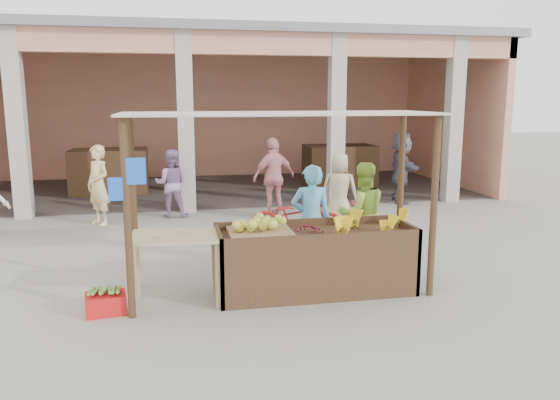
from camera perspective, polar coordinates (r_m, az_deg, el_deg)
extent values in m
plane|color=gray|center=(7.37, -0.21, -9.73)|extent=(60.00, 60.00, 0.00)
cube|color=tan|center=(18.24, -7.16, 8.79)|extent=(14.00, 0.20, 4.00)
cube|color=tan|center=(17.36, 17.22, 8.31)|extent=(0.20, 6.00, 4.00)
cube|color=tan|center=(12.56, -5.36, 16.01)|extent=(14.00, 0.30, 0.50)
cube|color=slate|center=(15.41, -6.53, 16.29)|extent=(14.40, 6.40, 0.20)
cube|color=beige|center=(12.84, -25.76, 7.08)|extent=(0.35, 0.35, 4.00)
cube|color=beige|center=(12.45, -9.84, 7.89)|extent=(0.35, 0.35, 4.00)
cube|color=beige|center=(13.02, 5.90, 8.10)|extent=(0.35, 0.35, 4.00)
cube|color=beige|center=(14.19, 17.68, 7.87)|extent=(0.35, 0.35, 4.00)
cube|color=#4C301E|center=(15.50, -17.38, 2.87)|extent=(2.00, 1.20, 1.20)
cube|color=#4C301E|center=(16.14, 6.24, 3.59)|extent=(2.00, 1.20, 1.20)
cube|color=#4C301E|center=(7.35, 3.64, -6.53)|extent=(2.60, 0.95, 0.80)
cylinder|color=#4C301E|center=(6.50, -15.65, -2.11)|extent=(0.09, 0.09, 2.35)
cylinder|color=#4C301E|center=(7.26, 15.78, -0.81)|extent=(0.09, 0.09, 2.35)
cylinder|color=#4C301E|center=(7.53, -15.07, -0.37)|extent=(0.09, 0.09, 2.35)
cylinder|color=#4C301E|center=(8.19, 12.47, 0.61)|extent=(0.09, 0.09, 2.35)
cube|color=beige|center=(7.00, 0.06, 9.04)|extent=(4.00, 1.35, 0.03)
cube|color=blue|center=(6.40, -14.84, 2.95)|extent=(0.22, 0.08, 0.30)
cube|color=blue|center=(6.44, -16.70, 1.11)|extent=(0.18, 0.07, 0.26)
cube|color=#8E6E49|center=(7.14, -2.09, -3.44)|extent=(0.82, 0.71, 0.06)
ellipsoid|color=yellow|center=(7.12, -2.10, -2.61)|extent=(0.70, 0.61, 0.15)
ellipsoid|color=maroon|center=(7.19, 2.64, -2.96)|extent=(0.49, 0.40, 0.15)
cube|color=tan|center=(6.93, -10.90, -3.75)|extent=(1.14, 0.80, 0.04)
cube|color=tan|center=(6.77, -15.00, -8.18)|extent=(0.06, 0.06, 0.85)
cube|color=tan|center=(6.77, -6.50, -7.87)|extent=(0.06, 0.06, 0.85)
cube|color=tan|center=(7.37, -14.70, -6.62)|extent=(0.06, 0.06, 0.85)
cube|color=tan|center=(7.37, -6.92, -6.34)|extent=(0.06, 0.06, 0.85)
cube|color=red|center=(7.02, -17.73, -10.28)|extent=(0.51, 0.40, 0.24)
ellipsoid|color=maroon|center=(13.09, 7.64, 0.65)|extent=(0.46, 0.46, 0.63)
ellipsoid|color=maroon|center=(13.26, 9.07, 0.74)|extent=(0.46, 0.46, 0.63)
imported|color=#58AFD8|center=(7.98, 3.27, -1.68)|extent=(0.71, 0.57, 1.73)
imported|color=#9BC63C|center=(8.49, 8.57, -1.19)|extent=(0.81, 0.47, 1.69)
imported|color=maroon|center=(9.72, 1.78, -1.83)|extent=(1.10, 1.89, 0.94)
imported|color=pink|center=(11.89, -0.65, 2.67)|extent=(1.21, 0.90, 1.83)
imported|color=tan|center=(10.97, 6.24, 1.45)|extent=(0.93, 0.77, 1.65)
imported|color=#4C4B57|center=(13.73, 12.54, 3.53)|extent=(1.03, 1.82, 1.85)
imported|color=#EBCB82|center=(11.67, -18.46, 1.64)|extent=(0.78, 0.79, 1.70)
imported|color=#9975A1|center=(12.01, -11.29, 2.03)|extent=(0.84, 0.56, 1.62)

